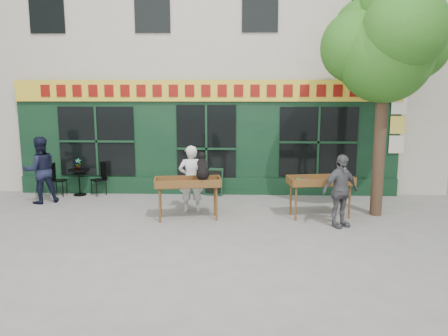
# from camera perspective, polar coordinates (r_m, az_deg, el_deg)

# --- Properties ---
(ground) EXTENTS (80.00, 80.00, 0.00)m
(ground) POSITION_cam_1_polar(r_m,az_deg,el_deg) (10.63, -3.27, -6.28)
(ground) COLOR slate
(ground) RESTS_ON ground
(building) EXTENTS (14.00, 7.26, 10.00)m
(building) POSITION_cam_1_polar(r_m,az_deg,el_deg) (16.30, -1.32, 16.97)
(building) COLOR beige
(building) RESTS_ON ground
(street_tree) EXTENTS (3.05, 2.90, 5.60)m
(street_tree) POSITION_cam_1_polar(r_m,az_deg,el_deg) (11.09, 20.49, 15.23)
(street_tree) COLOR #382619
(street_tree) RESTS_ON ground
(book_cart_center) EXTENTS (1.58, 0.84, 0.99)m
(book_cart_center) POSITION_cam_1_polar(r_m,az_deg,el_deg) (10.21, -4.75, -2.21)
(book_cart_center) COLOR brown
(book_cart_center) RESTS_ON ground
(dog) EXTENTS (0.43, 0.64, 0.60)m
(dog) POSITION_cam_1_polar(r_m,az_deg,el_deg) (10.04, -2.84, 0.32)
(dog) COLOR black
(dog) RESTS_ON book_cart_center
(woman) EXTENTS (0.66, 0.49, 1.67)m
(woman) POSITION_cam_1_polar(r_m,az_deg,el_deg) (10.84, -4.33, -1.43)
(woman) COLOR silver
(woman) RESTS_ON ground
(book_cart_right) EXTENTS (1.58, 0.86, 0.99)m
(book_cart_right) POSITION_cam_1_polar(r_m,az_deg,el_deg) (10.60, 12.48, -1.97)
(book_cart_right) COLOR brown
(book_cart_right) RESTS_ON ground
(man_right) EXTENTS (1.02, 0.81, 1.62)m
(man_right) POSITION_cam_1_polar(r_m,az_deg,el_deg) (9.94, 14.93, -2.91)
(man_right) COLOR #505155
(man_right) RESTS_ON ground
(bistro_table) EXTENTS (0.60, 0.60, 0.76)m
(bistro_table) POSITION_cam_1_polar(r_m,az_deg,el_deg) (13.28, -18.41, -1.11)
(bistro_table) COLOR black
(bistro_table) RESTS_ON ground
(bistro_chair_left) EXTENTS (0.37, 0.37, 0.95)m
(bistro_chair_left) POSITION_cam_1_polar(r_m,az_deg,el_deg) (13.43, -21.11, -1.09)
(bistro_chair_left) COLOR black
(bistro_chair_left) RESTS_ON ground
(bistro_chair_right) EXTENTS (0.51, 0.51, 0.95)m
(bistro_chair_right) POSITION_cam_1_polar(r_m,az_deg,el_deg) (13.18, -15.75, -0.99)
(bistro_chair_right) COLOR black
(bistro_chair_right) RESTS_ON ground
(potted_plant) EXTENTS (0.19, 0.15, 0.31)m
(potted_plant) POSITION_cam_1_polar(r_m,az_deg,el_deg) (13.22, -18.49, 0.50)
(potted_plant) COLOR gray
(potted_plant) RESTS_ON bistro_table
(man_left) EXTENTS (1.11, 1.07, 1.80)m
(man_left) POSITION_cam_1_polar(r_m,az_deg,el_deg) (12.68, -22.88, -0.25)
(man_left) COLOR black
(man_left) RESTS_ON ground
(chalkboard) EXTENTS (0.59, 0.30, 0.79)m
(chalkboard) POSITION_cam_1_polar(r_m,az_deg,el_deg) (12.64, -1.40, -1.80)
(chalkboard) COLOR black
(chalkboard) RESTS_ON ground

